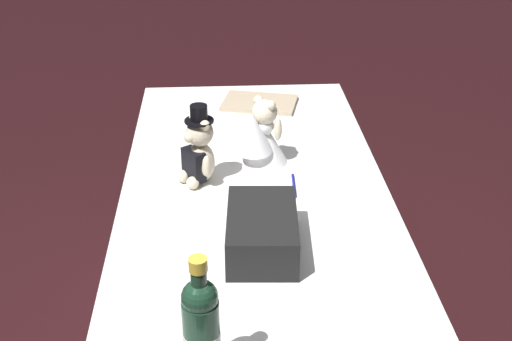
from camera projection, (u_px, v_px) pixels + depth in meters
The scene contains 7 objects.
reception_table at pixel (256, 288), 2.38m from camera, with size 2.02×0.89×0.74m, color white.
teddy_bear_groom at pixel (199, 152), 2.24m from camera, with size 0.13×0.13×0.28m.
teddy_bear_bride at pixel (262, 135), 2.37m from camera, with size 0.21×0.22×0.24m.
champagne_bottle at pixel (201, 330), 1.44m from camera, with size 0.08×0.08×0.32m.
signing_pen at pixel (294, 186), 2.25m from camera, with size 0.16×0.02×0.01m.
gift_case_black at pixel (263, 231), 1.92m from camera, with size 0.33×0.22×0.12m.
guestbook at pixel (259, 103), 2.88m from camera, with size 0.21×0.31×0.02m, color tan.
Camera 1 is at (-1.89, 0.11, 1.86)m, focal length 47.34 mm.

